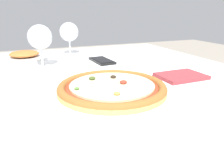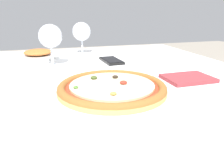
{
  "view_description": "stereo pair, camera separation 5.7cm",
  "coord_description": "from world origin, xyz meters",
  "px_view_note": "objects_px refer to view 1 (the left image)",
  "views": [
    {
      "loc": [
        -0.22,
        -0.69,
        0.92
      ],
      "look_at": [
        -0.01,
        -0.19,
        0.74
      ],
      "focal_mm": 35.0,
      "sensor_mm": 36.0,
      "label": 1
    },
    {
      "loc": [
        -0.16,
        -0.7,
        0.92
      ],
      "look_at": [
        -0.01,
        -0.19,
        0.74
      ],
      "focal_mm": 35.0,
      "sensor_mm": 36.0,
      "label": 2
    }
  ],
  "objects_px": {
    "pizza_plate": "(112,89)",
    "side_plate": "(25,56)",
    "wine_glass_far_left": "(40,38)",
    "dining_table": "(95,98)",
    "cell_phone": "(102,61)",
    "wine_glass_far_right": "(69,33)"
  },
  "relations": [
    {
      "from": "pizza_plate",
      "to": "side_plate",
      "type": "distance_m",
      "value": 0.6
    },
    {
      "from": "wine_glass_far_left",
      "to": "dining_table",
      "type": "bearing_deg",
      "value": -49.11
    },
    {
      "from": "wine_glass_far_left",
      "to": "side_plate",
      "type": "xyz_separation_m",
      "value": [
        -0.06,
        0.2,
        -0.1
      ]
    },
    {
      "from": "cell_phone",
      "to": "side_plate",
      "type": "relative_size",
      "value": 0.66
    },
    {
      "from": "pizza_plate",
      "to": "cell_phone",
      "type": "height_order",
      "value": "pizza_plate"
    },
    {
      "from": "pizza_plate",
      "to": "side_plate",
      "type": "xyz_separation_m",
      "value": [
        -0.2,
        0.57,
        -0.0
      ]
    },
    {
      "from": "dining_table",
      "to": "cell_phone",
      "type": "distance_m",
      "value": 0.23
    },
    {
      "from": "dining_table",
      "to": "wine_glass_far_right",
      "type": "relative_size",
      "value": 7.34
    },
    {
      "from": "dining_table",
      "to": "wine_glass_far_right",
      "type": "bearing_deg",
      "value": 89.88
    },
    {
      "from": "pizza_plate",
      "to": "dining_table",
      "type": "bearing_deg",
      "value": 85.82
    },
    {
      "from": "dining_table",
      "to": "pizza_plate",
      "type": "relative_size",
      "value": 3.58
    },
    {
      "from": "pizza_plate",
      "to": "side_plate",
      "type": "bearing_deg",
      "value": 109.39
    },
    {
      "from": "dining_table",
      "to": "pizza_plate",
      "type": "bearing_deg",
      "value": -94.18
    },
    {
      "from": "cell_phone",
      "to": "side_plate",
      "type": "distance_m",
      "value": 0.36
    },
    {
      "from": "dining_table",
      "to": "wine_glass_far_right",
      "type": "xyz_separation_m",
      "value": [
        0.0,
        0.4,
        0.19
      ]
    },
    {
      "from": "dining_table",
      "to": "cell_phone",
      "type": "height_order",
      "value": "cell_phone"
    },
    {
      "from": "side_plate",
      "to": "cell_phone",
      "type": "bearing_deg",
      "value": -32.25
    },
    {
      "from": "wine_glass_far_right",
      "to": "pizza_plate",
      "type": "bearing_deg",
      "value": -91.43
    },
    {
      "from": "wine_glass_far_right",
      "to": "side_plate",
      "type": "distance_m",
      "value": 0.24
    },
    {
      "from": "dining_table",
      "to": "pizza_plate",
      "type": "xyz_separation_m",
      "value": [
        -0.01,
        -0.19,
        0.1
      ]
    },
    {
      "from": "pizza_plate",
      "to": "wine_glass_far_left",
      "type": "relative_size",
      "value": 1.98
    },
    {
      "from": "wine_glass_far_right",
      "to": "cell_phone",
      "type": "xyz_separation_m",
      "value": [
        0.09,
        -0.21,
        -0.1
      ]
    }
  ]
}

